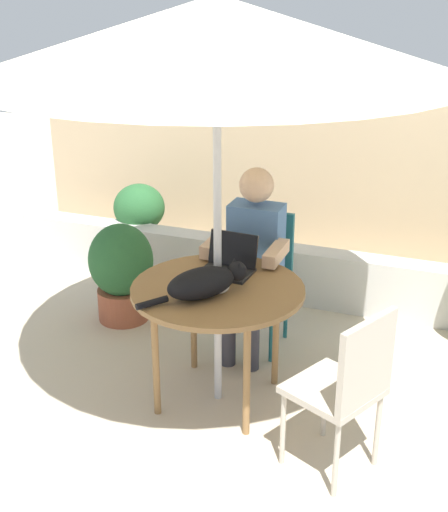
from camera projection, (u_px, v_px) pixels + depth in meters
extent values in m
plane|color=beige|center=(218.00, 397.00, 4.18)|extent=(14.00, 14.00, 0.00)
cube|color=tan|center=(317.00, 166.00, 5.84)|extent=(5.17, 0.08, 1.69)
cube|color=beige|center=(286.00, 273.00, 5.35)|extent=(4.65, 0.20, 0.43)
cylinder|color=olive|center=(218.00, 289.00, 3.91)|extent=(0.98, 0.98, 0.03)
cylinder|color=olive|center=(276.00, 333.00, 4.19)|extent=(0.04, 0.04, 0.70)
cylinder|color=olive|center=(193.00, 318.00, 4.37)|extent=(0.04, 0.04, 0.70)
cylinder|color=olive|center=(156.00, 360.00, 3.90)|extent=(0.04, 0.04, 0.70)
cylinder|color=olive|center=(247.00, 379.00, 3.72)|extent=(0.04, 0.04, 0.70)
cylinder|color=#B7B7BC|center=(217.00, 237.00, 3.78)|extent=(0.04, 0.04, 2.07)
cone|color=beige|center=(217.00, 35.00, 3.38)|extent=(2.49, 2.49, 0.37)
sphere|color=#B7B7BC|center=(217.00, 32.00, 3.38)|extent=(0.06, 0.06, 0.06)
cube|color=#1E606B|center=(255.00, 285.00, 4.60)|extent=(0.40, 0.40, 0.04)
cube|color=#1E606B|center=(264.00, 242.00, 4.66)|extent=(0.40, 0.04, 0.44)
cylinder|color=#1E606B|center=(286.00, 309.00, 4.78)|extent=(0.03, 0.03, 0.43)
cylinder|color=#1E606B|center=(239.00, 302.00, 4.89)|extent=(0.03, 0.03, 0.43)
cylinder|color=#1E606B|center=(222.00, 323.00, 4.60)|extent=(0.03, 0.03, 0.43)
cylinder|color=#1E606B|center=(271.00, 332.00, 4.48)|extent=(0.03, 0.03, 0.43)
cube|color=#B2A899|center=(333.00, 390.00, 3.45)|extent=(0.53, 0.53, 0.04)
cube|color=#B2A899|center=(367.00, 362.00, 3.24)|extent=(0.20, 0.38, 0.44)
cylinder|color=#B2A899|center=(336.00, 460.00, 3.32)|extent=(0.03, 0.03, 0.43)
cylinder|color=#B2A899|center=(377.00, 429.00, 3.53)|extent=(0.03, 0.03, 0.43)
cylinder|color=#B2A899|center=(325.00, 402.00, 3.76)|extent=(0.03, 0.03, 0.43)
cylinder|color=#B2A899|center=(283.00, 428.00, 3.54)|extent=(0.03, 0.03, 0.43)
cube|color=#4C72A5|center=(256.00, 244.00, 4.49)|extent=(0.34, 0.20, 0.54)
sphere|color=#DBAD89|center=(257.00, 185.00, 4.33)|extent=(0.22, 0.22, 0.22)
cube|color=#383842|center=(236.00, 282.00, 4.47)|extent=(0.12, 0.30, 0.12)
cylinder|color=#383842|center=(228.00, 332.00, 4.45)|extent=(0.10, 0.10, 0.47)
cube|color=#383842|center=(260.00, 286.00, 4.42)|extent=(0.12, 0.30, 0.12)
cylinder|color=#383842|center=(252.00, 336.00, 4.39)|extent=(0.10, 0.10, 0.47)
cube|color=#DBAD89|center=(215.00, 245.00, 4.34)|extent=(0.08, 0.32, 0.08)
cube|color=#DBAD89|center=(276.00, 253.00, 4.21)|extent=(0.08, 0.32, 0.08)
cube|color=black|center=(226.00, 272.00, 4.07)|extent=(0.31, 0.24, 0.02)
cube|color=black|center=(233.00, 249.00, 4.11)|extent=(0.30, 0.07, 0.20)
cube|color=black|center=(234.00, 249.00, 4.12)|extent=(0.30, 0.07, 0.20)
ellipsoid|color=black|center=(201.00, 283.00, 3.74)|extent=(0.40, 0.43, 0.17)
sphere|color=black|center=(237.00, 271.00, 3.84)|extent=(0.11, 0.11, 0.11)
ellipsoid|color=white|center=(219.00, 285.00, 3.81)|extent=(0.17, 0.17, 0.09)
cylinder|color=black|center=(152.00, 303.00, 3.66)|extent=(0.14, 0.16, 0.04)
cone|color=black|center=(240.00, 265.00, 3.80)|extent=(0.04, 0.04, 0.03)
cone|color=black|center=(234.00, 261.00, 3.85)|extent=(0.04, 0.04, 0.03)
cylinder|color=#9E5138|center=(123.00, 303.00, 5.08)|extent=(0.37, 0.37, 0.24)
ellipsoid|color=#26592D|center=(121.00, 260.00, 4.95)|extent=(0.46, 0.46, 0.53)
cylinder|color=#595654|center=(141.00, 245.00, 6.00)|extent=(0.28, 0.28, 0.35)
ellipsoid|color=#26592D|center=(139.00, 207.00, 5.87)|extent=(0.43, 0.43, 0.40)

